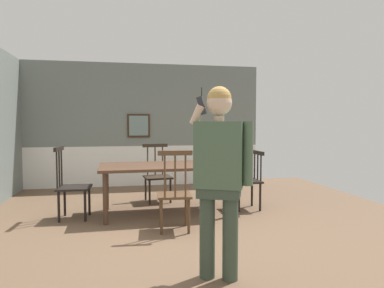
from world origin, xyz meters
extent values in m
plane|color=brown|center=(0.00, 0.00, 0.00)|extent=(7.88, 7.88, 0.00)
cube|color=slate|center=(0.00, 3.58, 1.81)|extent=(5.26, 0.12, 1.83)
cube|color=white|center=(0.00, 3.59, 0.45)|extent=(5.26, 0.14, 0.89)
cube|color=white|center=(0.00, 3.56, 0.89)|extent=(5.26, 0.05, 0.06)
cube|color=#382314|center=(-0.13, 3.51, 1.35)|extent=(0.50, 0.03, 0.52)
cube|color=gray|center=(-0.13, 3.49, 1.35)|extent=(0.42, 0.01, 0.44)
cube|color=#4C3323|center=(0.15, 0.97, 0.74)|extent=(2.00, 1.09, 0.04)
cylinder|color=#4C3323|center=(-0.73, 0.53, 0.36)|extent=(0.07, 0.07, 0.72)
cylinder|color=#4C3323|center=(1.04, 0.57, 0.36)|extent=(0.07, 0.07, 0.72)
cylinder|color=#4C3323|center=(-0.75, 1.37, 0.36)|extent=(0.07, 0.07, 0.72)
cylinder|color=#4C3323|center=(1.02, 1.41, 0.36)|extent=(0.07, 0.07, 0.72)
cube|color=#513823|center=(0.17, 0.10, 0.46)|extent=(0.46, 0.46, 0.03)
cube|color=#513823|center=(0.15, -0.10, 1.03)|extent=(0.43, 0.07, 0.06)
cylinder|color=#513823|center=(0.02, -0.09, 0.77)|extent=(0.02, 0.02, 0.59)
cylinder|color=#513823|center=(0.15, -0.10, 0.77)|extent=(0.02, 0.02, 0.59)
cylinder|color=#513823|center=(0.28, -0.10, 0.77)|extent=(0.02, 0.02, 0.59)
cylinder|color=#513823|center=(0.01, 0.29, 0.22)|extent=(0.04, 0.04, 0.45)
cylinder|color=#513823|center=(0.35, 0.26, 0.22)|extent=(0.04, 0.04, 0.45)
cylinder|color=#513823|center=(-0.02, -0.06, 0.22)|extent=(0.04, 0.04, 0.45)
cylinder|color=#513823|center=(0.33, -0.08, 0.22)|extent=(0.04, 0.04, 0.45)
cube|color=black|center=(1.48, 1.01, 0.46)|extent=(0.45, 0.45, 0.03)
cube|color=black|center=(1.68, 1.01, 0.92)|extent=(0.04, 0.45, 0.06)
cylinder|color=black|center=(1.69, 0.87, 0.71)|extent=(0.02, 0.02, 0.48)
cylinder|color=black|center=(1.68, 1.01, 0.71)|extent=(0.02, 0.02, 0.48)
cylinder|color=black|center=(1.68, 1.14, 0.71)|extent=(0.02, 0.02, 0.48)
cylinder|color=black|center=(1.31, 0.83, 0.22)|extent=(0.04, 0.04, 0.44)
cylinder|color=black|center=(1.30, 1.18, 0.22)|extent=(0.04, 0.04, 0.44)
cylinder|color=black|center=(1.66, 0.83, 0.22)|extent=(0.04, 0.04, 0.44)
cylinder|color=black|center=(1.66, 1.18, 0.22)|extent=(0.04, 0.04, 0.44)
cube|color=black|center=(-1.19, 0.94, 0.46)|extent=(0.48, 0.48, 0.03)
cube|color=black|center=(-1.40, 0.95, 1.03)|extent=(0.07, 0.45, 0.06)
cylinder|color=black|center=(-1.39, 1.09, 0.77)|extent=(0.02, 0.02, 0.59)
cylinder|color=black|center=(-1.40, 0.95, 0.77)|extent=(0.02, 0.02, 0.59)
cylinder|color=black|center=(-1.41, 0.82, 0.77)|extent=(0.02, 0.02, 0.59)
cylinder|color=black|center=(-1.00, 1.10, 0.22)|extent=(0.04, 0.04, 0.44)
cylinder|color=black|center=(-1.02, 0.74, 0.22)|extent=(0.04, 0.04, 0.44)
cylinder|color=black|center=(-1.36, 1.13, 0.22)|extent=(0.04, 0.04, 0.44)
cylinder|color=black|center=(-1.38, 0.77, 0.22)|extent=(0.04, 0.04, 0.44)
cube|color=#2D2319|center=(0.12, 1.84, 0.44)|extent=(0.52, 0.52, 0.03)
cube|color=#2D2319|center=(0.10, 2.05, 1.00)|extent=(0.47, 0.10, 0.06)
cylinder|color=#2D2319|center=(0.24, 2.07, 0.74)|extent=(0.02, 0.02, 0.57)
cylinder|color=#2D2319|center=(0.10, 2.05, 0.74)|extent=(0.02, 0.02, 0.57)
cylinder|color=#2D2319|center=(-0.04, 2.04, 0.74)|extent=(0.02, 0.02, 0.57)
cylinder|color=#2D2319|center=(0.33, 1.68, 0.21)|extent=(0.04, 0.04, 0.42)
cylinder|color=#2D2319|center=(-0.04, 1.63, 0.21)|extent=(0.04, 0.04, 0.42)
cylinder|color=#2D2319|center=(0.29, 2.05, 0.21)|extent=(0.04, 0.04, 0.42)
cylinder|color=#2D2319|center=(-0.08, 2.00, 0.21)|extent=(0.04, 0.04, 0.42)
cylinder|color=#3A493A|center=(0.45, -1.45, 0.42)|extent=(0.14, 0.14, 0.83)
cylinder|color=#3A493A|center=(0.26, -1.37, 0.42)|extent=(0.14, 0.14, 0.83)
cube|color=#3A493A|center=(0.35, -1.41, 0.80)|extent=(0.43, 0.35, 0.12)
cube|color=#4C664C|center=(0.35, -1.41, 1.12)|extent=(0.48, 0.38, 0.59)
cylinder|color=#4C664C|center=(0.59, -1.52, 1.14)|extent=(0.09, 0.09, 0.56)
cylinder|color=beige|center=(0.17, -1.34, 1.48)|extent=(0.17, 0.17, 0.20)
cylinder|color=beige|center=(0.35, -1.41, 1.44)|extent=(0.09, 0.09, 0.05)
sphere|color=beige|center=(0.35, -1.41, 1.58)|extent=(0.22, 0.22, 0.22)
sphere|color=tan|center=(0.35, -1.41, 1.62)|extent=(0.21, 0.21, 0.21)
cube|color=#2D2D33|center=(0.20, -1.37, 1.56)|extent=(0.10, 0.07, 0.17)
cylinder|color=black|center=(0.20, -1.37, 1.68)|extent=(0.01, 0.01, 0.08)
camera|label=1|loc=(-0.48, -4.42, 1.40)|focal=32.96mm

